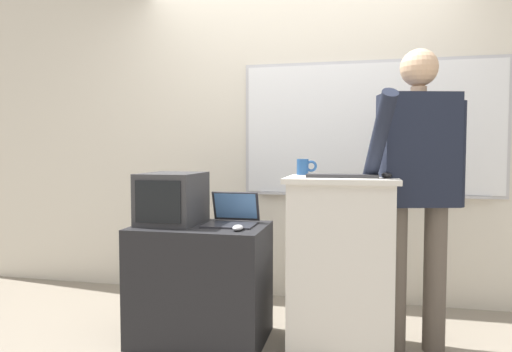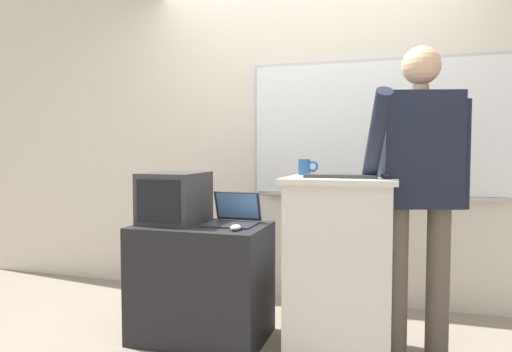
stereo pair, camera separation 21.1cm
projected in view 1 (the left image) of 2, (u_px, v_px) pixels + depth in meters
The scene contains 10 objects.
back_wall at pixel (303, 117), 3.68m from camera, with size 6.40×0.17×2.93m.
lectern_podium at pixel (341, 264), 2.70m from camera, with size 0.64×0.52×1.04m.
side_desk at pixel (201, 283), 2.86m from camera, with size 0.82×0.55×0.73m.
person_presenter at pixel (417, 177), 2.65m from camera, with size 0.60×0.64×1.78m.
laptop at pixel (233, 215), 2.89m from camera, with size 0.31×0.31×0.20m.
wireless_keyboard at pixel (342, 176), 2.61m from camera, with size 0.41×0.11×0.02m.
computer_mouse_by_laptop at pixel (238, 228), 2.65m from camera, with size 0.06×0.10×0.03m.
computer_mouse_by_keyboard at pixel (387, 175), 2.57m from camera, with size 0.06×0.10×0.03m.
crt_monitor at pixel (172, 198), 2.91m from camera, with size 0.35×0.44×0.32m.
coffee_mug at pixel (304, 167), 2.91m from camera, with size 0.13×0.08×0.10m.
Camera 1 is at (0.45, -2.40, 1.19)m, focal length 32.00 mm.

